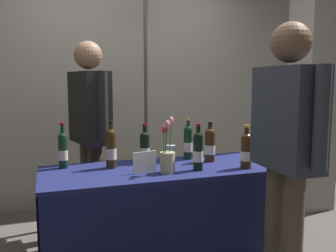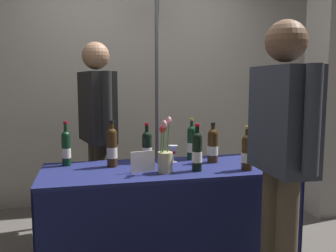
# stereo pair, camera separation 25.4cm
# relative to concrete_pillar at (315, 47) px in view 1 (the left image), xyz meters

# --- Properties ---
(back_partition) EXTENTS (7.69, 0.12, 2.61)m
(back_partition) POSITION_rel_concrete_pillar_xyz_m (-1.84, 0.87, -0.40)
(back_partition) COLOR #9E998E
(back_partition) RESTS_ON ground_plane
(concrete_pillar) EXTENTS (0.38, 0.38, 3.42)m
(concrete_pillar) POSITION_rel_concrete_pillar_xyz_m (0.00, 0.00, 0.00)
(concrete_pillar) COLOR gray
(concrete_pillar) RESTS_ON ground_plane
(tasting_table) EXTENTS (1.78, 0.67, 0.74)m
(tasting_table) POSITION_rel_concrete_pillar_xyz_m (-1.84, -0.69, -1.20)
(tasting_table) COLOR #191E51
(tasting_table) RESTS_ON ground_plane
(featured_wine_bottle) EXTENTS (0.07, 0.07, 0.33)m
(featured_wine_bottle) POSITION_rel_concrete_pillar_xyz_m (-1.60, -0.48, -0.83)
(featured_wine_bottle) COLOR black
(featured_wine_bottle) RESTS_ON tasting_table
(display_bottle_0) EXTENTS (0.08, 0.08, 0.31)m
(display_bottle_0) POSITION_rel_concrete_pillar_xyz_m (-1.47, -0.61, -0.84)
(display_bottle_0) COLOR #38230F
(display_bottle_0) RESTS_ON tasting_table
(display_bottle_1) EXTENTS (0.08, 0.08, 0.31)m
(display_bottle_1) POSITION_rel_concrete_pillar_xyz_m (-1.32, -0.90, -0.84)
(display_bottle_1) COLOR #38230F
(display_bottle_1) RESTS_ON tasting_table
(display_bottle_2) EXTENTS (0.07, 0.07, 0.33)m
(display_bottle_2) POSITION_rel_concrete_pillar_xyz_m (-1.67, -0.84, -0.83)
(display_bottle_2) COLOR black
(display_bottle_2) RESTS_ON tasting_table
(display_bottle_3) EXTENTS (0.08, 0.08, 0.34)m
(display_bottle_3) POSITION_rel_concrete_pillar_xyz_m (-2.23, -0.58, -0.83)
(display_bottle_3) COLOR #38230F
(display_bottle_3) RESTS_ON tasting_table
(display_bottle_4) EXTENTS (0.07, 0.07, 0.30)m
(display_bottle_4) POSITION_rel_concrete_pillar_xyz_m (-1.96, -0.50, -0.85)
(display_bottle_4) COLOR black
(display_bottle_4) RESTS_ON tasting_table
(display_bottle_5) EXTENTS (0.07, 0.07, 0.33)m
(display_bottle_5) POSITION_rel_concrete_pillar_xyz_m (-2.55, -0.47, -0.84)
(display_bottle_5) COLOR black
(display_bottle_5) RESTS_ON tasting_table
(wine_glass_near_vendor) EXTENTS (0.07, 0.07, 0.13)m
(wine_glass_near_vendor) POSITION_rel_concrete_pillar_xyz_m (-1.76, -0.53, -0.88)
(wine_glass_near_vendor) COLOR silver
(wine_glass_near_vendor) RESTS_ON tasting_table
(flower_vase) EXTENTS (0.10, 0.10, 0.38)m
(flower_vase) POSITION_rel_concrete_pillar_xyz_m (-1.89, -0.84, -0.87)
(flower_vase) COLOR tan
(flower_vase) RESTS_ON tasting_table
(brochure_stand) EXTENTS (0.17, 0.05, 0.15)m
(brochure_stand) POSITION_rel_concrete_pillar_xyz_m (-2.04, -0.79, -0.90)
(brochure_stand) COLOR silver
(brochure_stand) RESTS_ON tasting_table
(vendor_presenter) EXTENTS (0.32, 0.63, 1.68)m
(vendor_presenter) POSITION_rel_concrete_pillar_xyz_m (-2.31, -0.05, -0.69)
(vendor_presenter) COLOR #4C4233
(vendor_presenter) RESTS_ON ground_plane
(taster_foreground_right) EXTENTS (0.23, 0.63, 1.68)m
(taster_foreground_right) POSITION_rel_concrete_pillar_xyz_m (-1.33, -1.35, -0.69)
(taster_foreground_right) COLOR #4C4233
(taster_foreground_right) RESTS_ON ground_plane
(booth_signpost) EXTENTS (0.49, 0.04, 2.39)m
(booth_signpost) POSITION_rel_concrete_pillar_xyz_m (-1.70, 0.39, -0.26)
(booth_signpost) COLOR #47474C
(booth_signpost) RESTS_ON ground_plane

